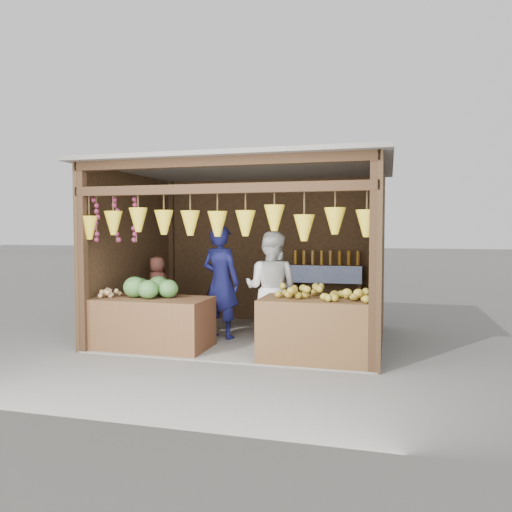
# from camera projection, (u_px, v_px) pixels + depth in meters

# --- Properties ---
(ground) EXTENTS (80.00, 80.00, 0.00)m
(ground) POSITION_uv_depth(u_px,v_px,m) (248.00, 338.00, 7.76)
(ground) COLOR #514F49
(ground) RESTS_ON ground
(stall_structure) EXTENTS (4.30, 3.30, 2.66)m
(stall_structure) POSITION_uv_depth(u_px,v_px,m) (245.00, 231.00, 7.64)
(stall_structure) COLOR slate
(stall_structure) RESTS_ON ground
(back_shelf) EXTENTS (1.25, 0.32, 1.32)m
(back_shelf) POSITION_uv_depth(u_px,v_px,m) (326.00, 276.00, 8.68)
(back_shelf) COLOR #382314
(back_shelf) RESTS_ON ground
(counter_left) EXTENTS (1.72, 0.85, 0.72)m
(counter_left) POSITION_uv_depth(u_px,v_px,m) (149.00, 323.00, 7.07)
(counter_left) COLOR #502C1A
(counter_left) RESTS_ON ground
(counter_right) EXTENTS (1.51, 0.85, 0.81)m
(counter_right) POSITION_uv_depth(u_px,v_px,m) (320.00, 330.00, 6.39)
(counter_right) COLOR #4C3219
(counter_right) RESTS_ON ground
(stool) EXTENTS (0.31, 0.31, 0.30)m
(stool) POSITION_uv_depth(u_px,v_px,m) (158.00, 323.00, 8.18)
(stool) COLOR black
(stool) RESTS_ON ground
(man_standing) EXTENTS (0.73, 0.58, 1.76)m
(man_standing) POSITION_uv_depth(u_px,v_px,m) (221.00, 282.00, 7.67)
(man_standing) COLOR #121343
(man_standing) RESTS_ON ground
(woman_standing) EXTENTS (0.87, 0.72, 1.66)m
(woman_standing) POSITION_uv_depth(u_px,v_px,m) (271.00, 289.00, 7.24)
(woman_standing) COLOR silver
(woman_standing) RESTS_ON ground
(vendor_seated) EXTENTS (0.56, 0.49, 0.96)m
(vendor_seated) POSITION_uv_depth(u_px,v_px,m) (157.00, 286.00, 8.15)
(vendor_seated) COLOR brown
(vendor_seated) RESTS_ON stool
(melon_pile) EXTENTS (1.00, 0.50, 0.32)m
(melon_pile) POSITION_uv_depth(u_px,v_px,m) (148.00, 286.00, 7.10)
(melon_pile) COLOR #144E18
(melon_pile) RESTS_ON counter_left
(tanfruit_pile) EXTENTS (0.34, 0.40, 0.13)m
(tanfruit_pile) POSITION_uv_depth(u_px,v_px,m) (109.00, 292.00, 7.13)
(tanfruit_pile) COLOR tan
(tanfruit_pile) RESTS_ON counter_left
(mango_pile) EXTENTS (1.40, 0.64, 0.22)m
(mango_pile) POSITION_uv_depth(u_px,v_px,m) (322.00, 290.00, 6.34)
(mango_pile) COLOR #AD6917
(mango_pile) RESTS_ON counter_right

